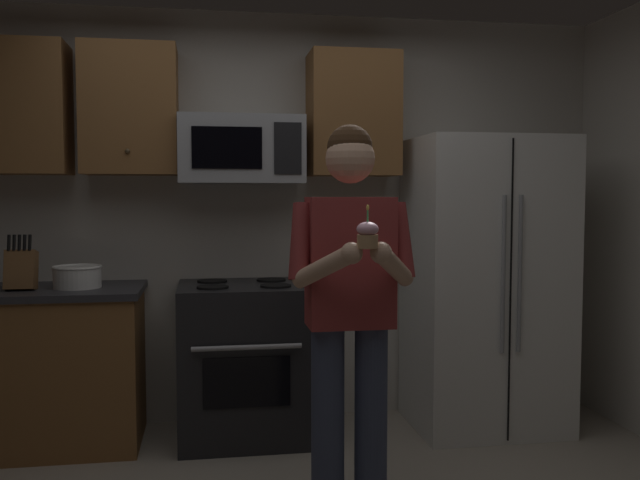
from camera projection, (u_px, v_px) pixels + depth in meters
The scene contains 10 objects.
wall_back at pixel (263, 218), 4.47m from camera, with size 4.40×0.10×2.60m, color beige.
oven_range at pixel (244, 361), 4.11m from camera, with size 0.76×0.70×0.93m.
microwave at pixel (241, 150), 4.15m from camera, with size 0.74×0.41×0.40m.
refrigerator at pixel (485, 283), 4.29m from camera, with size 0.90×0.75×1.80m.
cabinet_row_upper at pixel (143, 111), 4.09m from camera, with size 2.78×0.36×0.76m.
counter_left at pixel (14, 369), 3.92m from camera, with size 1.44×0.66×0.92m.
knife_block at pixel (21, 269), 3.84m from camera, with size 0.16×0.15×0.32m.
bowl_large_white at pixel (77, 276), 3.93m from camera, with size 0.27×0.27×0.13m.
person at pixel (350, 297), 3.07m from camera, with size 0.60×0.48×1.76m.
cupcake at pixel (368, 235), 2.73m from camera, with size 0.09×0.09×0.17m.
Camera 1 is at (-0.36, -2.72, 1.45)m, focal length 38.66 mm.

